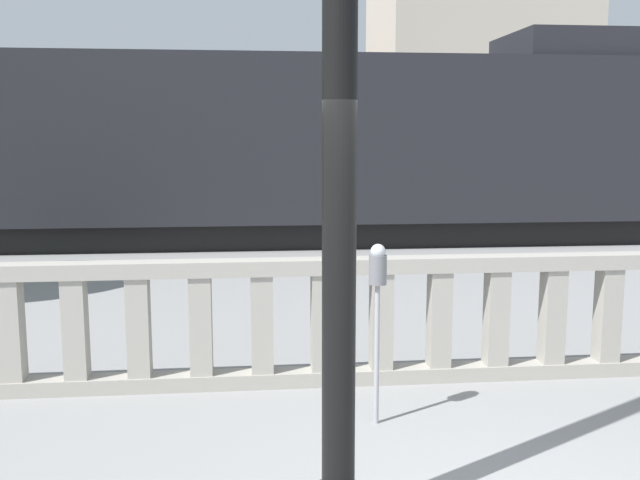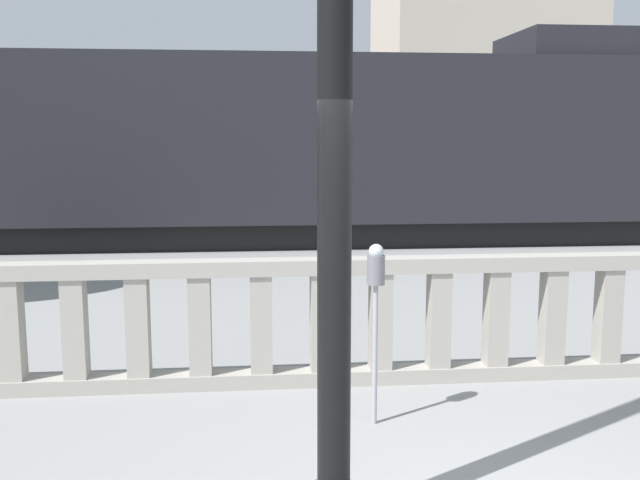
# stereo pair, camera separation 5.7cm
# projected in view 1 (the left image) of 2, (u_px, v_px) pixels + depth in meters

# --- Properties ---
(balustrade) EXTENTS (13.34, 0.24, 1.19)m
(balustrade) POSITION_uv_depth(u_px,v_px,m) (381.00, 320.00, 6.67)
(balustrade) COLOR #9E998E
(balustrade) RESTS_ON ground
(parking_meter) EXTENTS (0.14, 0.14, 1.47)m
(parking_meter) POSITION_uv_depth(u_px,v_px,m) (378.00, 285.00, 5.62)
(parking_meter) COLOR #99999E
(parking_meter) RESTS_ON ground
(train_near) EXTENTS (19.15, 2.96, 4.55)m
(train_near) POSITION_uv_depth(u_px,v_px,m) (212.00, 148.00, 15.31)
(train_near) COLOR black
(train_near) RESTS_ON ground
(train_far) EXTENTS (23.74, 3.10, 4.29)m
(train_far) POSITION_uv_depth(u_px,v_px,m) (294.00, 145.00, 32.11)
(train_far) COLOR black
(train_far) RESTS_ON ground
(building_block) EXTENTS (9.04, 7.29, 15.07)m
(building_block) POSITION_uv_depth(u_px,v_px,m) (476.00, 23.00, 32.90)
(building_block) COLOR #ADA393
(building_block) RESTS_ON ground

